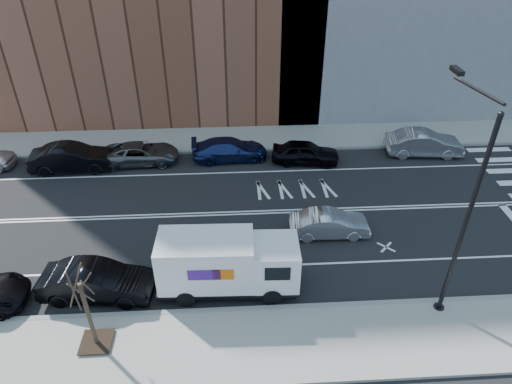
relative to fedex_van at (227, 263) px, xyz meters
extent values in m
plane|color=black|center=(1.88, 5.60, -1.47)|extent=(120.00, 120.00, 0.00)
cube|color=gray|center=(1.88, -3.20, -1.39)|extent=(44.00, 3.60, 0.15)
cube|color=gray|center=(1.88, 14.40, -1.39)|extent=(44.00, 3.60, 0.15)
cube|color=gray|center=(1.88, -1.40, -1.38)|extent=(44.00, 0.25, 0.17)
cube|color=gray|center=(1.88, 12.60, -1.38)|extent=(44.00, 0.25, 0.17)
cylinder|color=black|center=(8.88, -1.80, 3.03)|extent=(0.18, 0.18, 9.00)
cylinder|color=black|center=(8.88, -1.80, -1.37)|extent=(0.44, 0.44, 0.20)
sphere|color=black|center=(8.88, -1.80, 7.48)|extent=(0.20, 0.20, 0.20)
cylinder|color=black|center=(8.88, -0.10, 7.63)|extent=(0.11, 3.49, 0.48)
cube|color=black|center=(8.88, 1.60, 7.73)|extent=(0.25, 0.80, 0.18)
cube|color=#FFF2CC|center=(8.88, 1.60, 7.63)|extent=(0.18, 0.55, 0.03)
cube|color=black|center=(-5.12, -2.80, -1.24)|extent=(1.20, 1.20, 0.04)
cylinder|color=#382B1E|center=(-5.12, -2.80, 0.28)|extent=(0.16, 0.16, 3.20)
cylinder|color=#382B1E|center=(-4.87, -2.80, 1.68)|extent=(0.06, 0.80, 1.44)
cylinder|color=#382B1E|center=(-5.04, -2.56, 1.68)|extent=(0.81, 0.31, 1.19)
cylinder|color=#382B1E|center=(-5.32, -2.65, 1.68)|extent=(0.58, 0.76, 1.50)
cylinder|color=#382B1E|center=(-5.32, -2.95, 1.68)|extent=(0.47, 0.61, 1.37)
cylinder|color=#382B1E|center=(-5.04, -3.04, 1.68)|extent=(0.72, 0.29, 1.13)
cube|color=black|center=(-0.02, 0.00, -1.03)|extent=(6.03, 2.20, 0.29)
cube|color=white|center=(2.10, -0.06, 0.03)|extent=(1.99, 2.13, 1.93)
cube|color=black|center=(3.08, -0.09, 0.32)|extent=(0.11, 1.78, 0.91)
cube|color=black|center=(2.07, -1.11, 0.32)|extent=(1.06, 0.07, 0.67)
cube|color=black|center=(2.13, 0.99, 0.32)|extent=(1.06, 0.07, 0.67)
cube|color=black|center=(3.04, -0.09, -0.94)|extent=(0.20, 1.93, 0.34)
cube|color=white|center=(-0.88, 0.03, 0.22)|extent=(4.11, 2.24, 2.22)
cube|color=#47198C|center=(-0.92, -1.05, 0.36)|extent=(1.35, 0.06, 0.53)
cube|color=orange|center=(-0.15, -1.07, 0.36)|extent=(0.87, 0.04, 0.53)
cube|color=#47198C|center=(-0.85, 1.10, 0.36)|extent=(1.35, 0.06, 0.53)
cube|color=orange|center=(-0.08, 1.08, 0.36)|extent=(0.87, 0.04, 0.53)
cylinder|color=black|center=(1.88, -1.02, -1.06)|extent=(0.82, 0.29, 0.81)
cylinder|color=black|center=(1.94, 0.91, -1.06)|extent=(0.82, 0.29, 0.81)
cylinder|color=black|center=(-1.78, -0.91, -1.06)|extent=(0.82, 0.29, 0.81)
cylinder|color=black|center=(-1.72, 1.01, -1.06)|extent=(0.82, 0.29, 0.81)
imported|color=black|center=(-9.66, 10.90, -0.63)|extent=(5.15, 2.03, 1.67)
imported|color=#55595D|center=(-5.50, 11.54, -0.80)|extent=(4.90, 2.46, 1.33)
imported|color=navy|center=(0.21, 11.68, -0.76)|extent=(4.97, 2.25, 1.41)
imported|color=black|center=(5.08, 10.93, -0.73)|extent=(4.49, 2.30, 1.46)
imported|color=#99999D|center=(13.08, 11.57, -0.65)|extent=(5.10, 2.13, 1.64)
imported|color=silver|center=(5.21, 3.51, -0.80)|extent=(4.03, 1.44, 1.32)
imported|color=black|center=(-5.62, -0.11, -0.67)|extent=(4.95, 2.10, 1.59)
camera|label=1|loc=(0.40, -14.62, 13.41)|focal=32.00mm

